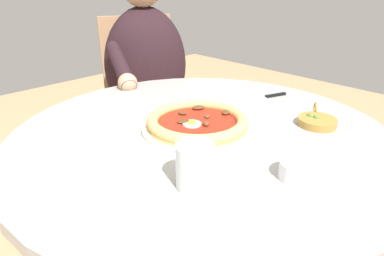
{
  "coord_description": "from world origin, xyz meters",
  "views": [
    {
      "loc": [
        0.54,
        -0.58,
        1.08
      ],
      "look_at": [
        -0.02,
        -0.01,
        0.72
      ],
      "focal_mm": 31.41,
      "sensor_mm": 36.0,
      "label": 1
    }
  ],
  "objects_px": {
    "dining_table": "(201,173)",
    "diner_person": "(148,109)",
    "water_glass": "(195,169)",
    "steak_knife": "(267,97)",
    "pizza_on_plate": "(196,123)",
    "fork_utensil": "(129,221)",
    "olive_pan": "(317,121)",
    "cafe_chair_diner": "(143,93)",
    "ramekin_capers": "(299,170)"
  },
  "relations": [
    {
      "from": "pizza_on_plate",
      "to": "fork_utensil",
      "type": "relative_size",
      "value": 1.86
    },
    {
      "from": "olive_pan",
      "to": "dining_table",
      "type": "bearing_deg",
      "value": -127.89
    },
    {
      "from": "dining_table",
      "to": "fork_utensil",
      "type": "relative_size",
      "value": 6.3
    },
    {
      "from": "diner_person",
      "to": "olive_pan",
      "type": "bearing_deg",
      "value": -5.01
    },
    {
      "from": "pizza_on_plate",
      "to": "water_glass",
      "type": "bearing_deg",
      "value": -46.05
    },
    {
      "from": "pizza_on_plate",
      "to": "cafe_chair_diner",
      "type": "height_order",
      "value": "cafe_chair_diner"
    },
    {
      "from": "pizza_on_plate",
      "to": "water_glass",
      "type": "xyz_separation_m",
      "value": [
        0.18,
        -0.19,
        0.02
      ]
    },
    {
      "from": "ramekin_capers",
      "to": "fork_utensil",
      "type": "bearing_deg",
      "value": -112.47
    },
    {
      "from": "cafe_chair_diner",
      "to": "dining_table",
      "type": "bearing_deg",
      "value": -26.32
    },
    {
      "from": "ramekin_capers",
      "to": "pizza_on_plate",
      "type": "bearing_deg",
      "value": 175.91
    },
    {
      "from": "olive_pan",
      "to": "diner_person",
      "type": "relative_size",
      "value": 0.1
    },
    {
      "from": "cafe_chair_diner",
      "to": "water_glass",
      "type": "bearing_deg",
      "value": -31.42
    },
    {
      "from": "ramekin_capers",
      "to": "water_glass",
      "type": "bearing_deg",
      "value": -127.07
    },
    {
      "from": "dining_table",
      "to": "diner_person",
      "type": "relative_size",
      "value": 0.87
    },
    {
      "from": "steak_knife",
      "to": "ramekin_capers",
      "type": "distance_m",
      "value": 0.48
    },
    {
      "from": "dining_table",
      "to": "ramekin_capers",
      "type": "xyz_separation_m",
      "value": [
        0.29,
        -0.03,
        0.15
      ]
    },
    {
      "from": "water_glass",
      "to": "steak_knife",
      "type": "bearing_deg",
      "value": 109.65
    },
    {
      "from": "water_glass",
      "to": "steak_knife",
      "type": "height_order",
      "value": "water_glass"
    },
    {
      "from": "water_glass",
      "to": "fork_utensil",
      "type": "relative_size",
      "value": 0.57
    },
    {
      "from": "steak_knife",
      "to": "diner_person",
      "type": "bearing_deg",
      "value": -178.11
    },
    {
      "from": "diner_person",
      "to": "cafe_chair_diner",
      "type": "distance_m",
      "value": 0.15
    },
    {
      "from": "water_glass",
      "to": "olive_pan",
      "type": "bearing_deg",
      "value": 86.3
    },
    {
      "from": "dining_table",
      "to": "water_glass",
      "type": "distance_m",
      "value": 0.3
    },
    {
      "from": "water_glass",
      "to": "cafe_chair_diner",
      "type": "height_order",
      "value": "cafe_chair_diner"
    },
    {
      "from": "pizza_on_plate",
      "to": "water_glass",
      "type": "relative_size",
      "value": 3.26
    },
    {
      "from": "dining_table",
      "to": "cafe_chair_diner",
      "type": "xyz_separation_m",
      "value": [
        -0.78,
        0.39,
        -0.05
      ]
    },
    {
      "from": "steak_knife",
      "to": "cafe_chair_diner",
      "type": "distance_m",
      "value": 0.78
    },
    {
      "from": "diner_person",
      "to": "ramekin_capers",
      "type": "bearing_deg",
      "value": -20.19
    },
    {
      "from": "pizza_on_plate",
      "to": "olive_pan",
      "type": "height_order",
      "value": "olive_pan"
    },
    {
      "from": "water_glass",
      "to": "diner_person",
      "type": "distance_m",
      "value": 1.0
    },
    {
      "from": "ramekin_capers",
      "to": "diner_person",
      "type": "height_order",
      "value": "diner_person"
    },
    {
      "from": "water_glass",
      "to": "cafe_chair_diner",
      "type": "xyz_separation_m",
      "value": [
        -0.95,
        0.58,
        -0.22
      ]
    },
    {
      "from": "dining_table",
      "to": "steak_knife",
      "type": "height_order",
      "value": "steak_knife"
    },
    {
      "from": "olive_pan",
      "to": "water_glass",
      "type": "bearing_deg",
      "value": -93.7
    },
    {
      "from": "dining_table",
      "to": "ramekin_capers",
      "type": "relative_size",
      "value": 12.74
    },
    {
      "from": "dining_table",
      "to": "pizza_on_plate",
      "type": "distance_m",
      "value": 0.15
    },
    {
      "from": "fork_utensil",
      "to": "cafe_chair_diner",
      "type": "bearing_deg",
      "value": 142.28
    },
    {
      "from": "pizza_on_plate",
      "to": "ramekin_capers",
      "type": "height_order",
      "value": "pizza_on_plate"
    },
    {
      "from": "olive_pan",
      "to": "fork_utensil",
      "type": "bearing_deg",
      "value": -93.27
    },
    {
      "from": "water_glass",
      "to": "ramekin_capers",
      "type": "bearing_deg",
      "value": 52.93
    },
    {
      "from": "diner_person",
      "to": "dining_table",
      "type": "bearing_deg",
      "value": -26.18
    },
    {
      "from": "fork_utensil",
      "to": "diner_person",
      "type": "bearing_deg",
      "value": 140.79
    },
    {
      "from": "pizza_on_plate",
      "to": "ramekin_capers",
      "type": "bearing_deg",
      "value": -4.09
    },
    {
      "from": "pizza_on_plate",
      "to": "steak_knife",
      "type": "bearing_deg",
      "value": 91.53
    },
    {
      "from": "dining_table",
      "to": "diner_person",
      "type": "distance_m",
      "value": 0.73
    },
    {
      "from": "dining_table",
      "to": "pizza_on_plate",
      "type": "xyz_separation_m",
      "value": [
        -0.02,
        -0.0,
        0.15
      ]
    },
    {
      "from": "water_glass",
      "to": "cafe_chair_diner",
      "type": "relative_size",
      "value": 0.1
    },
    {
      "from": "pizza_on_plate",
      "to": "cafe_chair_diner",
      "type": "distance_m",
      "value": 0.88
    },
    {
      "from": "steak_knife",
      "to": "diner_person",
      "type": "height_order",
      "value": "diner_person"
    },
    {
      "from": "fork_utensil",
      "to": "diner_person",
      "type": "distance_m",
      "value": 1.07
    }
  ]
}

